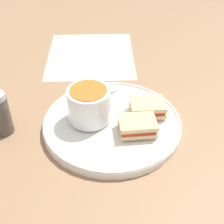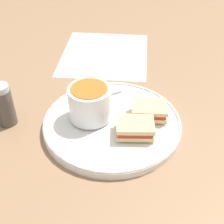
% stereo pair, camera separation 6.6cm
% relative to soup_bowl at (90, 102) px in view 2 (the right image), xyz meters
% --- Properties ---
extents(ground_plane, '(2.40, 2.40, 0.00)m').
position_rel_soup_bowl_xyz_m(ground_plane, '(0.04, -0.02, -0.06)').
color(ground_plane, '#8E6B4C').
extents(plate, '(0.30, 0.30, 0.02)m').
position_rel_soup_bowl_xyz_m(plate, '(0.04, -0.02, -0.05)').
color(plate, white).
rests_on(plate, ground_plane).
extents(soup_bowl, '(0.09, 0.09, 0.07)m').
position_rel_soup_bowl_xyz_m(soup_bowl, '(0.00, 0.00, 0.00)').
color(soup_bowl, white).
rests_on(soup_bowl, plate).
extents(spoon, '(0.12, 0.05, 0.01)m').
position_rel_soup_bowl_xyz_m(spoon, '(-0.00, 0.06, -0.03)').
color(spoon, silver).
rests_on(spoon, plate).
extents(sandwich_half_near, '(0.09, 0.07, 0.03)m').
position_rel_soup_bowl_xyz_m(sandwich_half_near, '(0.08, -0.07, -0.02)').
color(sandwich_half_near, '#DBBC7F').
rests_on(sandwich_half_near, plate).
extents(sandwich_half_far, '(0.09, 0.07, 0.03)m').
position_rel_soup_bowl_xyz_m(sandwich_half_far, '(0.13, -0.02, -0.02)').
color(sandwich_half_far, '#DBBC7F').
rests_on(sandwich_half_far, plate).
extents(salt_shaker, '(0.04, 0.04, 0.10)m').
position_rel_soup_bowl_xyz_m(salt_shaker, '(-0.18, 0.04, -0.01)').
color(salt_shaker, '#4C4742').
rests_on(salt_shaker, ground_plane).
extents(menu_sheet, '(0.32, 0.35, 0.00)m').
position_rel_soup_bowl_xyz_m(menu_sheet, '(0.08, 0.31, -0.06)').
color(menu_sheet, white).
rests_on(menu_sheet, ground_plane).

